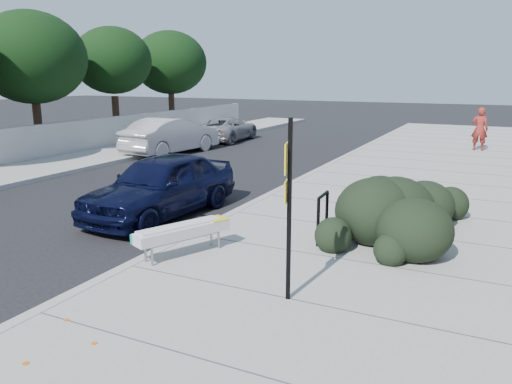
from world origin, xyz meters
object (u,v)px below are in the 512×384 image
sedan_navy (161,185)px  bench (183,232)px  wagon_silver (171,136)px  sign_post (288,200)px  suv_silver (227,129)px  bike_rack (323,213)px  pedestrian (480,129)px

sedan_navy → bench: bearing=-43.6°
wagon_silver → sedan_navy: bearing=130.8°
wagon_silver → sign_post: bearing=138.4°
sign_post → sedan_navy: bearing=129.2°
sedan_navy → suv_silver: size_ratio=1.01×
sign_post → suv_silver: 20.05m
bike_rack → sedan_navy: sedan_navy is taller
sign_post → wagon_silver: 15.96m
bench → wagon_silver: wagon_silver is taller
sedan_navy → pedestrian: bearing=68.6°
suv_silver → sedan_navy: bearing=108.3°
bench → sedan_navy: (-2.33, 2.48, 0.18)m
bench → bike_rack: bike_rack is taller
sign_post → sedan_navy: size_ratio=0.59×
sign_post → pedestrian: (1.84, 18.00, -0.59)m
wagon_silver → suv_silver: 5.09m
bike_rack → sign_post: bearing=-84.7°
pedestrian → bench: bearing=79.3°
wagon_silver → suv_silver: (0.01, 5.09, -0.18)m
bench → bike_rack: (2.11, 1.90, 0.15)m
bench → sign_post: bearing=4.5°
bench → pedestrian: pedestrian is taller
bench → pedestrian: 17.66m
sign_post → pedestrian: bearing=68.3°
bench → suv_silver: suv_silver is taller
bench → bike_rack: bearing=66.3°
sign_post → wagon_silver: bearing=115.8°
sedan_navy → wagon_silver: 10.30m
sedan_navy → wagon_silver: size_ratio=0.94×
bench → wagon_silver: 13.67m
bench → suv_silver: size_ratio=0.41×
bike_rack → pedestrian: pedestrian is taller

